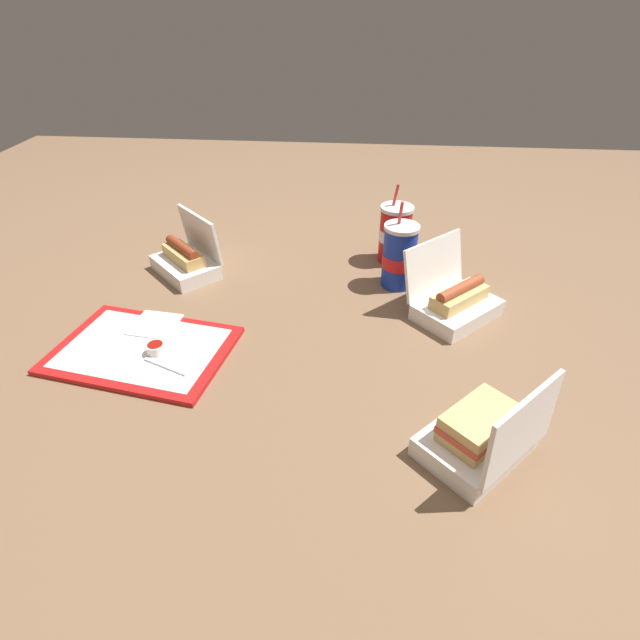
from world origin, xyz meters
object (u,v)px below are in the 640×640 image
Objects in this scene: clamshell_sandwich_front at (481,435)px; soda_cup_back at (395,234)px; ketchup_cup at (156,348)px; soda_cup_front at (399,256)px; plastic_fork at (166,366)px; clamshell_hotdog_back at (187,260)px; clamshell_hotdog_left at (455,301)px; food_tray at (143,350)px.

clamshell_sandwich_front is 1.04× the size of soda_cup_back.
soda_cup_front is at bearing -145.19° from ketchup_cup.
ketchup_cup reaches higher than plastic_fork.
plastic_fork is 0.47× the size of clamshell_sandwich_front.
soda_cup_back is at bearing -87.50° from soda_cup_front.
clamshell_hotdog_back is at bearing -40.02° from clamshell_sandwich_front.
clamshell_hotdog_back is 0.58m from soda_cup_back.
clamshell_hotdog_left is at bearing 116.17° from soda_cup_back.
soda_cup_back is at bearing -167.25° from clamshell_hotdog_back.
clamshell_sandwich_front is at bearing 101.65° from soda_cup_front.
clamshell_hotdog_left is 0.43m from clamshell_sandwich_front.
clamshell_sandwich_front is at bearing 88.29° from clamshell_hotdog_left.
clamshell_hotdog_left is at bearing -91.71° from clamshell_sandwich_front.
soda_cup_front reaches higher than soda_cup_back.
ketchup_cup is at bearing 97.63° from clamshell_hotdog_back.
food_tray is 0.66m from soda_cup_front.
soda_cup_back is (-0.56, -0.49, 0.08)m from food_tray.
soda_cup_back is (-0.57, -0.13, 0.04)m from clamshell_hotdog_back.
clamshell_sandwich_front is at bearing 99.86° from soda_cup_back.
food_tray is 0.05m from ketchup_cup.
clamshell_sandwich_front reaches higher than clamshell_hotdog_back.
food_tray is 1.83× the size of soda_cup_back.
clamshell_hotdog_left is 1.15× the size of clamshell_hotdog_back.
clamshell_hotdog_left is 0.31m from soda_cup_back.
plastic_fork is 0.63m from clamshell_sandwich_front.
clamshell_hotdog_back reaches higher than ketchup_cup.
soda_cup_back is at bearing -63.83° from clamshell_hotdog_left.
soda_cup_front is at bearing -46.34° from clamshell_hotdog_left.
clamshell_sandwich_front is 0.58m from soda_cup_front.
soda_cup_back reaches higher than clamshell_hotdog_back.
soda_cup_front is (0.12, -0.57, 0.04)m from clamshell_sandwich_front.
clamshell_hotdog_left reaches higher than ketchup_cup.
ketchup_cup is at bearing 156.30° from food_tray.
plastic_fork is at bearing 39.69° from soda_cup_front.
soda_cup_front is at bearing -117.65° from plastic_fork.
clamshell_hotdog_left reaches higher than plastic_fork.
food_tray is at bearing 91.61° from clamshell_hotdog_back.
clamshell_hotdog_left is at bearing -133.82° from plastic_fork.
soda_cup_back reaches higher than clamshell_sandwich_front.
plastic_fork is 0.64m from soda_cup_front.
food_tray is at bearing 16.85° from clamshell_hotdog_left.
soda_cup_back is at bearing -138.87° from food_tray.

